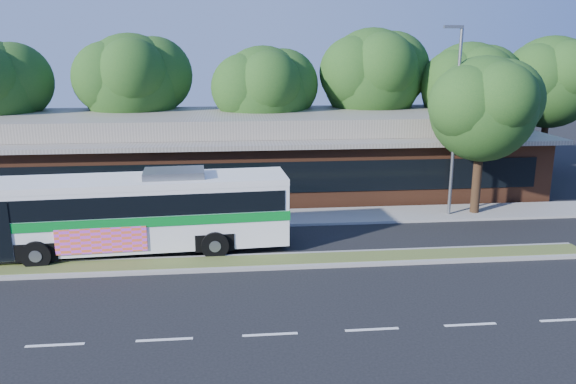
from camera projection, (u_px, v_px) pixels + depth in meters
name	position (u px, v px, depth m)	size (l,w,h in m)	color
ground	(261.00, 269.00, 21.00)	(120.00, 120.00, 0.00)	black
median_strip	(260.00, 262.00, 21.56)	(26.00, 1.10, 0.15)	#435825
sidewalk	(254.00, 218.00, 27.15)	(44.00, 2.60, 0.12)	gray
plaza_building	(249.00, 152.00, 33.00)	(33.20, 11.20, 4.45)	#572D1B
lamp_post	(455.00, 117.00, 26.51)	(0.93, 0.18, 9.07)	slate
tree_bg_b	(139.00, 81.00, 34.42)	(6.69, 6.00, 9.00)	black
tree_bg_c	(270.00, 90.00, 34.36)	(6.24, 5.60, 8.26)	black
tree_bg_d	(378.00, 75.00, 35.82)	(6.91, 6.20, 9.37)	black
tree_bg_e	(474.00, 86.00, 35.59)	(6.47, 5.80, 8.50)	black
tree_bg_f	(555.00, 80.00, 37.06)	(6.69, 6.00, 8.92)	black
transit_bus	(139.00, 207.00, 22.40)	(12.07, 3.35, 3.35)	white
sidewalk_tree	(489.00, 106.00, 26.88)	(5.59, 5.02, 7.75)	black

